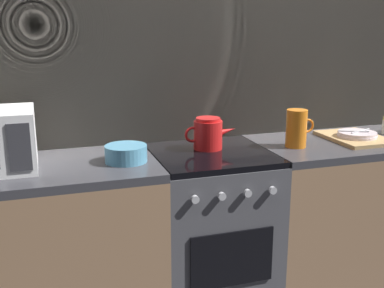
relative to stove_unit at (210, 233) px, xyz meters
The scene contains 8 objects.
back_wall 0.82m from the stove_unit, 90.00° to the left, with size 3.60×0.05×2.40m.
counter_left 0.90m from the stove_unit, behind, with size 1.20×0.60×0.90m.
stove_unit is the anchor object (origin of this frame).
counter_right 0.90m from the stove_unit, ahead, with size 1.20×0.60×0.90m.
kettle 0.54m from the stove_unit, 84.28° to the left, with size 0.28×0.15×0.17m.
mixing_bowl 0.66m from the stove_unit, behind, with size 0.20×0.20×0.08m, color teal.
pitcher 0.72m from the stove_unit, ahead, with size 0.16×0.11×0.20m.
dish_pile 0.99m from the stove_unit, ahead, with size 0.30×0.40×0.06m.
Camera 1 is at (-0.81, -2.18, 1.53)m, focal length 44.02 mm.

